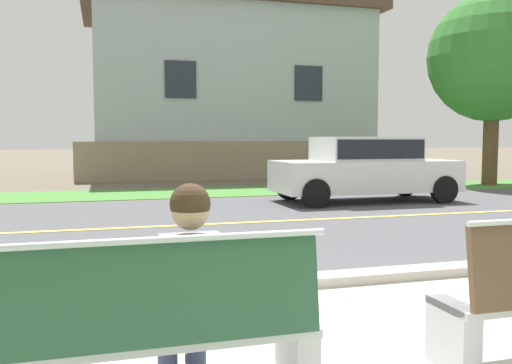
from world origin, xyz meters
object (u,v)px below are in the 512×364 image
shade_tree_left (499,48)px  bench_left (162,335)px  car_white_near (365,166)px  seated_person_grey (188,283)px

shade_tree_left → bench_left: bearing=-135.5°
car_white_near → bench_left: bearing=-123.2°
bench_left → shade_tree_left: shade_tree_left is taller
seated_person_grey → car_white_near: 10.19m
bench_left → car_white_near: (5.71, 8.72, 0.40)m
seated_person_grey → car_white_near: bearing=57.1°
bench_left → car_white_near: bearing=56.8°
seated_person_grey → shade_tree_left: (11.70, 11.50, 3.69)m
bench_left → shade_tree_left: (11.87, 11.67, 3.92)m
bench_left → seated_person_grey: seated_person_grey is taller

